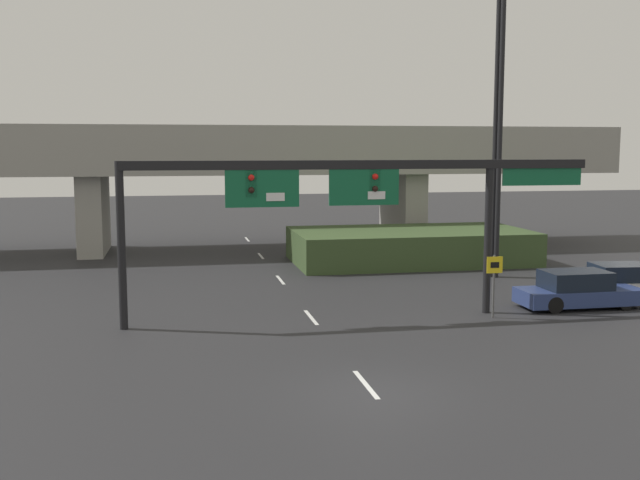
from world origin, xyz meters
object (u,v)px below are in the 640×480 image
(highway_light_pole_far, at_px, (496,115))
(parked_sedan_near_right, at_px, (578,291))
(speed_limit_sign, at_px, (494,277))
(highway_light_pole_near, at_px, (500,120))
(signal_gantry, at_px, (348,189))
(parked_sedan_mid_right, at_px, (623,282))

(highway_light_pole_far, height_order, parked_sedan_near_right, highway_light_pole_far)
(speed_limit_sign, xyz_separation_m, parked_sedan_near_right, (3.97, 1.05, -0.84))
(speed_limit_sign, xyz_separation_m, highway_light_pole_near, (3.71, 7.98, 5.91))
(highway_light_pole_far, bearing_deg, signal_gantry, -140.27)
(highway_light_pole_far, bearing_deg, parked_sedan_near_right, -86.95)
(signal_gantry, xyz_separation_m, parked_sedan_mid_right, (12.13, 1.68, -4.06))
(signal_gantry, xyz_separation_m, parked_sedan_near_right, (9.22, 0.19, -4.03))
(parked_sedan_mid_right, bearing_deg, signal_gantry, -166.28)
(signal_gantry, bearing_deg, highway_light_pole_near, 38.49)
(signal_gantry, bearing_deg, parked_sedan_mid_right, 7.89)
(signal_gantry, relative_size, parked_sedan_near_right, 3.59)
(speed_limit_sign, distance_m, highway_light_pole_far, 10.87)
(highway_light_pole_near, relative_size, parked_sedan_near_right, 2.96)
(highway_light_pole_far, distance_m, parked_sedan_mid_right, 9.61)
(signal_gantry, bearing_deg, parked_sedan_near_right, 1.21)
(signal_gantry, distance_m, parked_sedan_mid_right, 12.90)
(highway_light_pole_far, height_order, parked_sedan_mid_right, highway_light_pole_far)
(speed_limit_sign, distance_m, parked_sedan_near_right, 4.20)
(highway_light_pole_near, bearing_deg, signal_gantry, -141.51)
(parked_sedan_mid_right, bearing_deg, highway_light_pole_near, 126.18)
(highway_light_pole_near, bearing_deg, parked_sedan_mid_right, -59.65)
(highway_light_pole_near, bearing_deg, parked_sedan_near_right, -87.80)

